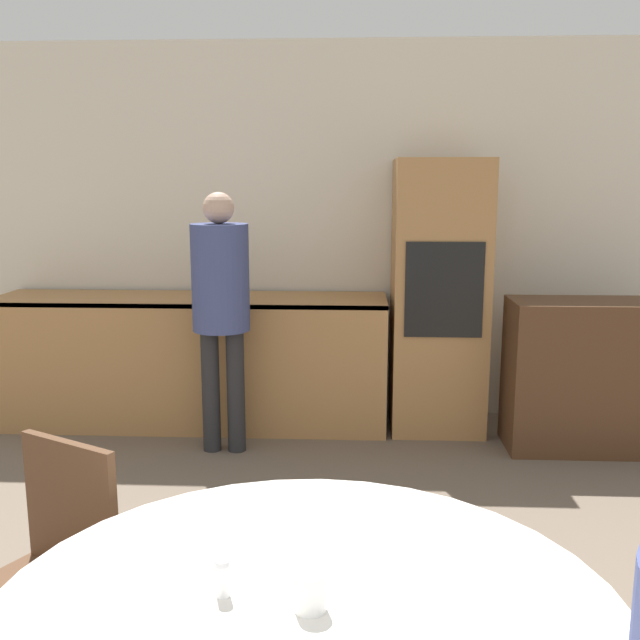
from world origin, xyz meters
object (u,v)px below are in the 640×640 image
(chair_far_left, at_px, (48,571))
(oven_unit, at_px, (438,297))
(person_standing, at_px, (221,295))
(cup, at_px, (310,591))
(sideboard, at_px, (602,376))

(chair_far_left, bearing_deg, oven_unit, 90.39)
(person_standing, height_order, cup, person_standing)
(chair_far_left, height_order, person_standing, person_standing)
(oven_unit, distance_m, chair_far_left, 3.19)
(oven_unit, xyz_separation_m, sideboard, (0.98, -0.37, -0.43))
(sideboard, distance_m, chair_far_left, 3.46)
(sideboard, height_order, person_standing, person_standing)
(oven_unit, relative_size, chair_far_left, 2.05)
(oven_unit, distance_m, cup, 3.39)
(sideboard, bearing_deg, chair_far_left, -135.06)
(sideboard, bearing_deg, cup, -118.79)
(sideboard, distance_m, cup, 3.39)
(cup, bearing_deg, chair_far_left, 147.75)
(person_standing, bearing_deg, sideboard, 3.76)
(chair_far_left, relative_size, person_standing, 0.55)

